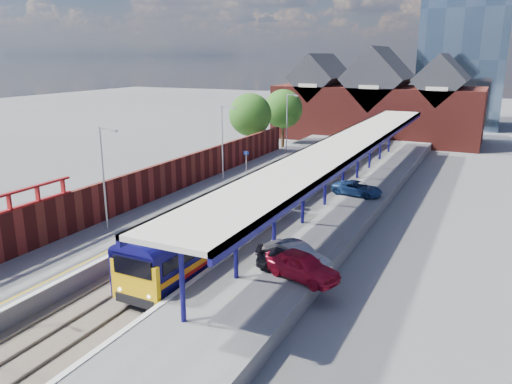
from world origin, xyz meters
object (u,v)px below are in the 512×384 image
parked_car_blue (357,188)px  platform_sign (246,159)px  lamp_post_c (224,138)px  parked_car_dark (292,259)px  parked_car_red (302,265)px  parked_car_silver (296,255)px  lamp_post_d (288,119)px  lamp_post_b (105,172)px  train (334,156)px

parked_car_blue → platform_sign: bearing=88.9°
lamp_post_c → parked_car_blue: bearing=-0.6°
lamp_post_c → parked_car_blue: 13.40m
parked_car_dark → parked_car_red: bearing=-149.9°
lamp_post_c → parked_car_dark: 21.79m
parked_car_silver → parked_car_dark: bearing=-170.2°
lamp_post_d → parked_car_silver: (13.70, -32.26, -3.32)m
lamp_post_b → parked_car_dark: bearing=-2.8°
platform_sign → parked_car_blue: size_ratio=0.59×
train → lamp_post_b: 27.08m
parked_car_red → parked_car_dark: size_ratio=1.08×
parked_car_blue → lamp_post_c: bearing=98.7°
lamp_post_d → platform_sign: 14.25m
lamp_post_c → parked_car_red: (14.52, -17.56, -3.26)m
parked_car_red → parked_car_silver: (-0.83, 1.30, -0.06)m
lamp_post_d → parked_car_silver: size_ratio=1.72×
parked_car_dark → platform_sign: bearing=17.7°
train → parked_car_blue: bearing=-62.7°
platform_sign → parked_car_silver: (12.33, -18.26, -1.02)m
platform_sign → parked_car_dark: (12.25, -18.67, -1.11)m
lamp_post_c → lamp_post_d: bearing=90.0°
platform_sign → lamp_post_d: bearing=95.6°
lamp_post_b → parked_car_red: 14.97m
lamp_post_b → lamp_post_c: 16.00m
parked_car_red → lamp_post_c: bearing=58.1°
lamp_post_c → lamp_post_d: (0.00, 16.00, 0.00)m
train → parked_car_blue: size_ratio=15.67×
platform_sign → parked_car_dark: size_ratio=0.63×
train → parked_car_red: bearing=-76.3°
platform_sign → parked_car_blue: 11.84m
platform_sign → parked_car_dark: platform_sign is taller
parked_car_red → parked_car_dark: bearing=64.2°
parked_car_red → lamp_post_d: bearing=42.0°
lamp_post_c → parked_car_red: 23.02m
lamp_post_c → lamp_post_d: same height
lamp_post_d → lamp_post_b: bearing=-90.0°
parked_car_silver → parked_car_blue: (-0.74, 16.12, -0.08)m
lamp_post_b → parked_car_blue: (12.96, 15.86, -3.41)m
platform_sign → parked_car_silver: size_ratio=0.62×
lamp_post_b → platform_sign: bearing=85.7°
lamp_post_b → lamp_post_c: bearing=90.0°
lamp_post_b → lamp_post_d: 32.00m
parked_car_red → lamp_post_b: bearing=102.4°
train → lamp_post_b: lamp_post_b is taller
parked_car_red → train: bearing=32.3°
platform_sign → parked_car_silver: bearing=-56.0°
parked_car_red → parked_car_dark: parked_car_red is taller
lamp_post_c → parked_car_dark: lamp_post_c is taller
train → parked_car_blue: 11.15m
lamp_post_d → parked_car_dark: size_ratio=1.76×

